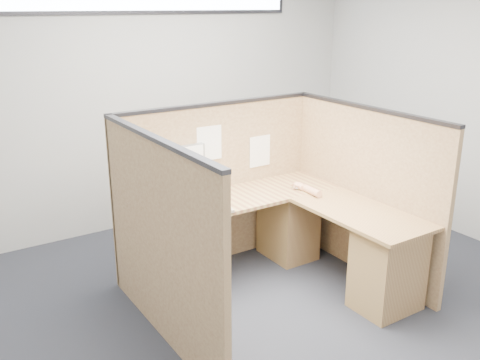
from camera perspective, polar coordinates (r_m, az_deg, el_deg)
floor at (r=4.56m, az=4.29°, el=-12.92°), size 5.00×5.00×0.00m
wall_back at (r=5.93m, az=-8.78°, el=8.72°), size 5.00×0.00×5.00m
cubicle_partitions at (r=4.54m, az=1.26°, el=-2.26°), size 2.06×1.83×1.53m
l_desk at (r=4.68m, az=4.09°, el=-6.64°), size 1.95×1.75×0.73m
laptop at (r=4.64m, az=-6.08°, el=-1.70°), size 0.33×0.32×0.22m
keyboard at (r=4.38m, az=-3.74°, el=-3.42°), size 0.48×0.23×0.03m
mouse at (r=4.97m, az=6.21°, el=-0.74°), size 0.10×0.07×0.04m
hand_forearm at (r=4.88m, az=7.22°, el=-0.97°), size 0.10×0.35×0.07m
blue_poster at (r=4.47m, az=-12.08°, el=3.47°), size 0.17×0.03×0.22m
american_flag at (r=4.49m, az=-11.15°, el=3.10°), size 0.18×0.01×0.32m
file_holder at (r=4.73m, az=-5.30°, el=1.76°), size 0.27×0.05×0.34m
paper_left at (r=4.81m, az=-3.30°, el=3.93°), size 0.25×0.02×0.31m
paper_right at (r=5.14m, az=2.13°, el=3.09°), size 0.24×0.01×0.30m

